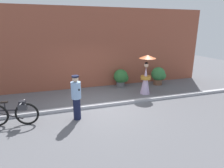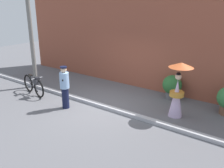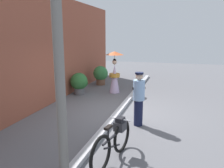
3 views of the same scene
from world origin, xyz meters
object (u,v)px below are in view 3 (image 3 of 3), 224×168
object	(u,v)px
bicycle_near_officer	(113,141)
person_officer	(139,98)
person_with_parasol	(115,72)
potted_plant_small	(80,83)
potted_plant_by_door	(101,74)
utility_pole	(58,50)

from	to	relation	value
bicycle_near_officer	person_officer	distance (m)	2.11
person_with_parasol	potted_plant_small	distance (m)	1.67
potted_plant_by_door	potted_plant_small	world-z (taller)	potted_plant_by_door
utility_pole	potted_plant_small	bearing A→B (deg)	21.87
potted_plant_small	person_officer	bearing A→B (deg)	-131.69
bicycle_near_officer	potted_plant_by_door	distance (m)	7.62
person_officer	potted_plant_by_door	size ratio (longest dim) A/B	1.57
potted_plant_small	utility_pole	xyz separation A→B (m)	(-5.75, -2.31, 1.86)
bicycle_near_officer	person_with_parasol	bearing A→B (deg)	15.81
potted_plant_small	potted_plant_by_door	bearing A→B (deg)	-6.76
person_officer	potted_plant_by_door	bearing A→B (deg)	30.28
person_officer	potted_plant_by_door	distance (m)	5.83
person_with_parasol	bicycle_near_officer	bearing A→B (deg)	-164.19
person_officer	utility_pole	distance (m)	3.41
potted_plant_by_door	person_officer	bearing A→B (deg)	-149.72
potted_plant_small	bicycle_near_officer	bearing A→B (deg)	-148.29
bicycle_near_officer	potted_plant_by_door	world-z (taller)	potted_plant_by_door
person_with_parasol	utility_pole	distance (m)	6.71
person_with_parasol	potted_plant_small	world-z (taller)	person_with_parasol
bicycle_near_officer	person_with_parasol	distance (m)	5.90
person_officer	potted_plant_by_door	xyz separation A→B (m)	(5.03, 2.94, -0.29)
person_with_parasol	potted_plant_by_door	world-z (taller)	person_with_parasol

